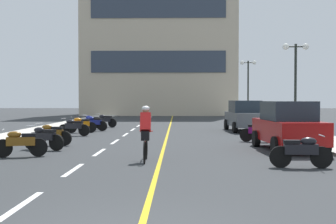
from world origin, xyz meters
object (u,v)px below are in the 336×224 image
Objects in this scene: motorcycle_5 at (259,131)px; motorcycle_9 at (92,122)px; parked_car_near at (288,126)px; motorcycle_6 at (74,127)px; motorcycle_4 at (51,134)px; motorcycle_1 at (301,151)px; motorcycle_10 at (105,120)px; motorcycle_2 at (20,143)px; cyclist_rider at (146,132)px; motorcycle_7 at (81,124)px; parked_car_mid at (245,116)px; street_lamp_far at (248,76)px; motorcycle_8 at (94,123)px; street_lamp_mid at (296,67)px; motorcycle_3 at (43,137)px.

motorcycle_9 is at bearing 136.98° from motorcycle_5.
parked_car_near is 11.40m from motorcycle_6.
motorcycle_4 is at bearing -169.29° from motorcycle_5.
motorcycle_1 and motorcycle_4 have the same top height.
motorcycle_2 is at bearing -90.78° from motorcycle_10.
motorcycle_6 is at bearing -89.14° from motorcycle_9.
motorcycle_7 is at bearing 111.20° from cyclist_rider.
parked_car_mid reaches higher than motorcycle_4.
parked_car_mid is 2.57× the size of motorcycle_9.
motorcycle_4 and motorcycle_6 have the same top height.
street_lamp_far is at bearing 84.54° from parked_car_near.
motorcycle_2 is at bearing 168.16° from cyclist_rider.
motorcycle_4 is 1.03× the size of motorcycle_10.
motorcycle_8 is 3.48m from motorcycle_10.
motorcycle_5 is 10.48m from motorcycle_7.
street_lamp_mid reaches higher than motorcycle_4.
street_lamp_mid reaches higher than motorcycle_1.
motorcycle_2 and motorcycle_6 have the same top height.
motorcycle_7 is 0.98× the size of motorcycle_8.
parked_car_near is 13.63m from motorcycle_8.
motorcycle_7 is 0.98× the size of motorcycle_9.
motorcycle_1 is 1.00× the size of motorcycle_4.
motorcycle_5 and motorcycle_9 have the same top height.
motorcycle_5 is (-2.77, -20.83, -3.49)m from street_lamp_far.
street_lamp_far reaches higher than motorcycle_1.
motorcycle_7 is (-0.30, 10.62, 0.00)m from motorcycle_2.
street_lamp_far reaches higher than motorcycle_4.
motorcycle_1 is at bearing -55.36° from motorcycle_7.
parked_car_mid reaches higher than motorcycle_2.
motorcycle_6 is at bearing 160.66° from motorcycle_5.
street_lamp_mid is 1.14× the size of parked_car_mid.
cyclist_rider is at bearing -68.80° from motorcycle_7.
motorcycle_5 and motorcycle_6 have the same top height.
motorcycle_1 is 19.74m from motorcycle_10.
parked_car_mid is 13.51m from motorcycle_3.
motorcycle_7 and motorcycle_9 have the same top height.
parked_car_near is (-2.50, -8.54, -2.80)m from street_lamp_mid.
motorcycle_7 and motorcycle_8 have the same top height.
street_lamp_far reaches higher than motorcycle_3.
motorcycle_9 is (-11.83, -12.37, -3.49)m from street_lamp_far.
street_lamp_far is 28.71m from motorcycle_1.
motorcycle_7 is (-9.42, -1.48, -0.44)m from parked_car_mid.
parked_car_mid is at bearing 42.62° from motorcycle_4.
motorcycle_5 is at bearing 98.35° from parked_car_near.
motorcycle_5 is 13.45m from motorcycle_10.
street_lamp_mid is at bearing 42.30° from motorcycle_2.
street_lamp_far reaches higher than motorcycle_9.
street_lamp_mid is 6.91m from motorcycle_5.
street_lamp_mid is 15.50m from street_lamp_far.
motorcycle_4 and motorcycle_10 have the same top height.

